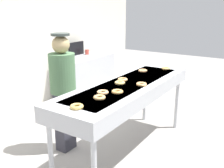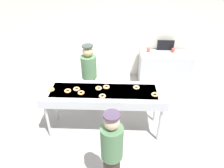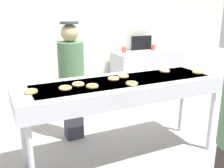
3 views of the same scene
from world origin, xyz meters
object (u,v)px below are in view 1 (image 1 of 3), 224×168
object	(u,v)px
glazed_donut_4	(166,68)
paper_cup_1	(87,52)
glazed_donut_6	(120,83)
worker_baker	(63,86)
glazed_donut_8	(142,84)
prep_counter	(86,76)
menu_display	(76,49)
glazed_donut_1	(77,106)
fryer_conveyor	(128,90)
paper_cup_0	(66,57)
glazed_donut_3	(143,71)
glazed_donut_7	(99,97)
glazed_donut_0	(123,80)
glazed_donut_5	(117,92)
glazed_donut_2	(103,92)

from	to	relation	value
glazed_donut_4	paper_cup_1	xyz separation A→B (m)	(0.82, 2.23, -0.06)
glazed_donut_6	worker_baker	xyz separation A→B (m)	(-0.28, 0.72, -0.09)
glazed_donut_8	paper_cup_1	size ratio (longest dim) A/B	1.19
prep_counter	menu_display	xyz separation A→B (m)	(0.00, 0.26, 0.60)
glazed_donut_1	glazed_donut_4	xyz separation A→B (m)	(2.02, -0.09, 0.00)
fryer_conveyor	paper_cup_0	world-z (taller)	paper_cup_0
fryer_conveyor	glazed_donut_6	size ratio (longest dim) A/B	18.43
worker_baker	glazed_donut_1	bearing A→B (deg)	57.03
glazed_donut_3	glazed_donut_6	bearing A→B (deg)	-175.65
fryer_conveyor	paper_cup_0	size ratio (longest dim) A/B	21.96
glazed_donut_8	paper_cup_1	world-z (taller)	glazed_donut_8
glazed_donut_8	menu_display	xyz separation A→B (m)	(1.61, 2.46, 0.03)
paper_cup_1	menu_display	size ratio (longest dim) A/B	0.24
glazed_donut_3	worker_baker	size ratio (longest dim) A/B	0.08
glazed_donut_7	glazed_donut_0	bearing A→B (deg)	12.29
paper_cup_0	worker_baker	bearing A→B (deg)	-138.15
worker_baker	glazed_donut_7	bearing A→B (deg)	75.31
glazed_donut_5	glazed_donut_8	world-z (taller)	same
glazed_donut_3	paper_cup_0	distance (m)	2.06
glazed_donut_7	menu_display	bearing A→B (deg)	45.16
fryer_conveyor	menu_display	xyz separation A→B (m)	(1.60, 2.26, 0.14)
glazed_donut_8	glazed_donut_7	bearing A→B (deg)	167.91
glazed_donut_0	worker_baker	xyz separation A→B (m)	(-0.44, 0.67, -0.09)
glazed_donut_8	paper_cup_1	distance (m)	2.94
glazed_donut_1	menu_display	distance (m)	3.49
fryer_conveyor	glazed_donut_0	world-z (taller)	glazed_donut_0
glazed_donut_2	glazed_donut_7	distance (m)	0.18
glazed_donut_1	glazed_donut_3	world-z (taller)	same
glazed_donut_2	glazed_donut_6	distance (m)	0.44
prep_counter	glazed_donut_0	bearing A→B (deg)	-129.34
glazed_donut_1	paper_cup_0	size ratio (longest dim) A/B	1.19
glazed_donut_2	glazed_donut_5	distance (m)	0.17
fryer_conveyor	glazed_donut_1	size ratio (longest dim) A/B	18.43
glazed_donut_8	fryer_conveyor	bearing A→B (deg)	86.93
glazed_donut_5	prep_counter	xyz separation A→B (m)	(2.03, 2.11, -0.57)
glazed_donut_8	glazed_donut_0	bearing A→B (deg)	79.59
glazed_donut_0	glazed_donut_3	xyz separation A→B (m)	(0.60, 0.01, 0.00)
glazed_donut_1	glazed_donut_2	world-z (taller)	same
paper_cup_0	paper_cup_1	size ratio (longest dim) A/B	1.00
glazed_donut_3	prep_counter	world-z (taller)	glazed_donut_3
prep_counter	paper_cup_1	world-z (taller)	paper_cup_1
fryer_conveyor	prep_counter	bearing A→B (deg)	51.37
glazed_donut_4	glazed_donut_5	xyz separation A→B (m)	(-1.41, 0.01, 0.00)
glazed_donut_3	glazed_donut_4	bearing A→B (deg)	-34.85
glazed_donut_7	menu_display	xyz separation A→B (m)	(2.30, 2.31, 0.03)
glazed_donut_5	glazed_donut_7	size ratio (longest dim) A/B	1.00
fryer_conveyor	paper_cup_0	distance (m)	2.39
glazed_donut_6	glazed_donut_7	bearing A→B (deg)	-169.29
glazed_donut_4	glazed_donut_8	size ratio (longest dim) A/B	1.00
glazed_donut_1	glazed_donut_6	size ratio (longest dim) A/B	1.00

